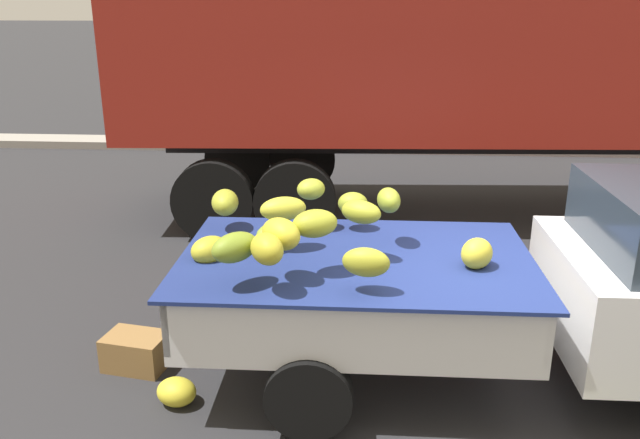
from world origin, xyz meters
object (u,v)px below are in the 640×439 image
object	(u,v)px
pickup_truck	(599,285)
produce_crate	(136,351)
semi_trailer	(553,39)
fallen_banana_bunch_near_tailgate	(177,392)

from	to	relation	value
pickup_truck	produce_crate	distance (m)	3.89
semi_trailer	produce_crate	xyz separation A→B (m)	(-4.50, -4.66, -2.39)
semi_trailer	produce_crate	world-z (taller)	semi_trailer
produce_crate	pickup_truck	bearing A→B (deg)	0.36
pickup_truck	semi_trailer	xyz separation A→B (m)	(0.68, 4.63, 1.65)
pickup_truck	fallen_banana_bunch_near_tailgate	world-z (taller)	pickup_truck
pickup_truck	fallen_banana_bunch_near_tailgate	bearing A→B (deg)	-171.17
semi_trailer	fallen_banana_bunch_near_tailgate	xyz separation A→B (m)	(-4.00, -5.17, -2.43)
pickup_truck	semi_trailer	distance (m)	4.97
pickup_truck	fallen_banana_bunch_near_tailgate	xyz separation A→B (m)	(-3.32, -0.54, -0.78)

